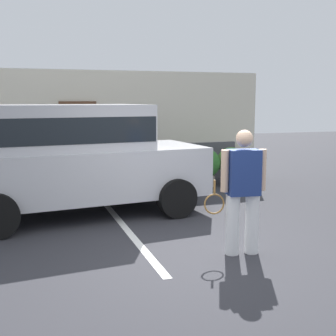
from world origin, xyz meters
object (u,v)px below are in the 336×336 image
(tennis_player_man, at_px, (243,191))
(potted_plant_secondary, at_px, (231,164))
(parked_suv, at_px, (73,154))
(potted_plant_by_porch, at_px, (206,165))

(tennis_player_man, bearing_deg, potted_plant_secondary, -106.60)
(tennis_player_man, distance_m, potted_plant_secondary, 5.32)
(potted_plant_secondary, bearing_deg, parked_suv, -155.01)
(tennis_player_man, relative_size, potted_plant_by_porch, 1.85)
(parked_suv, height_order, potted_plant_by_porch, parked_suv)
(tennis_player_man, relative_size, potted_plant_secondary, 1.83)
(parked_suv, distance_m, potted_plant_secondary, 4.62)
(parked_suv, bearing_deg, tennis_player_man, -62.13)
(parked_suv, height_order, tennis_player_man, parked_suv)
(parked_suv, xyz_separation_m, tennis_player_man, (1.96, -2.90, -0.25))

